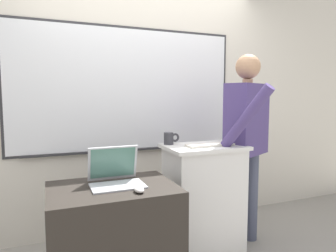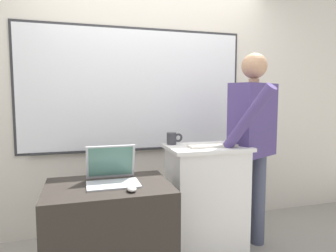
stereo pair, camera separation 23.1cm
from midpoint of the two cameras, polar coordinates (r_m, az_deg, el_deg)
back_wall at (r=3.14m, az=-1.74°, el=5.17°), size 6.40×0.17×2.68m
lectern_podium at (r=2.65m, az=9.83°, el=-13.99°), size 0.66×0.46×0.96m
side_desk at (r=2.20m, az=-7.96°, el=-20.78°), size 0.83×0.60×0.78m
person_presenter at (r=2.76m, az=18.19°, el=-1.91°), size 0.63×0.71×1.74m
laptop at (r=2.11m, az=-7.58°, el=-8.49°), size 0.35×0.30×0.25m
wireless_keyboard at (r=2.49m, az=11.10°, el=-3.71°), size 0.41×0.13×0.02m
computer_mouse_by_laptop at (r=1.91m, az=-3.46°, el=-11.87°), size 0.06×0.10×0.03m
coffee_mug at (r=2.57m, az=3.41°, el=-2.39°), size 0.14×0.08×0.10m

